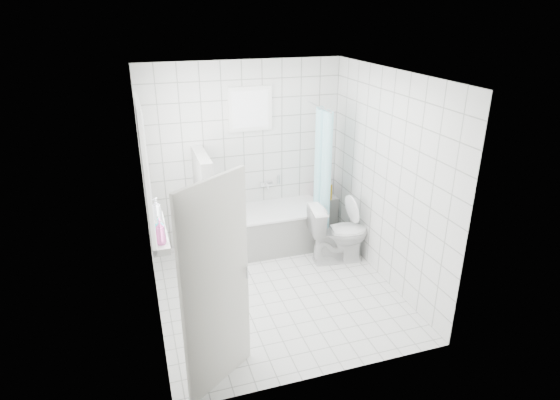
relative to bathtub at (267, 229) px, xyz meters
name	(u,v)px	position (x,y,z in m)	size (l,w,h in m)	color
ground	(276,291)	(-0.21, -1.12, -0.29)	(3.00, 3.00, 0.00)	white
ceiling	(276,74)	(-0.21, -1.12, 2.31)	(3.00, 3.00, 0.00)	white
wall_back	(244,155)	(-0.21, 0.38, 1.01)	(2.80, 0.02, 2.60)	white
wall_front	(329,255)	(-0.21, -2.62, 1.01)	(2.80, 0.02, 2.60)	white
wall_left	(148,208)	(-1.61, -1.12, 1.01)	(0.02, 3.00, 2.60)	white
wall_right	(386,179)	(1.19, -1.12, 1.01)	(0.02, 3.00, 2.60)	white
window_left	(147,171)	(-1.56, -0.82, 1.31)	(0.01, 0.90, 1.40)	white
window_back	(251,109)	(-0.11, 0.33, 1.66)	(0.50, 0.01, 0.50)	white
window_sill	(158,232)	(-1.52, -0.82, 0.57)	(0.18, 1.02, 0.08)	white
door	(216,288)	(-1.14, -2.37, 0.71)	(0.04, 0.80, 2.00)	silver
bathtub	(267,229)	(0.00, 0.00, 0.00)	(1.60, 0.77, 0.58)	white
partition_wall	(205,208)	(-0.87, -0.05, 0.46)	(0.15, 0.85, 1.50)	white
tiled_ledge	(323,214)	(0.98, 0.25, -0.02)	(0.40, 0.24, 0.55)	white
toilet	(339,233)	(0.82, -0.65, 0.12)	(0.45, 0.80, 0.81)	white
curtain_rod	(319,107)	(0.74, -0.02, 1.71)	(0.02, 0.02, 0.80)	silver
shower_curtain	(321,174)	(0.74, -0.16, 0.81)	(0.14, 0.48, 1.78)	#4ED7E6
tub_faucet	(266,184)	(0.10, 0.33, 0.56)	(0.18, 0.06, 0.06)	silver
sill_bottles	(158,221)	(-1.51, -0.88, 0.74)	(0.18, 0.68, 0.32)	#30CFDA
ledge_bottles	(325,191)	(0.99, 0.23, 0.38)	(0.19, 0.18, 0.26)	yellow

